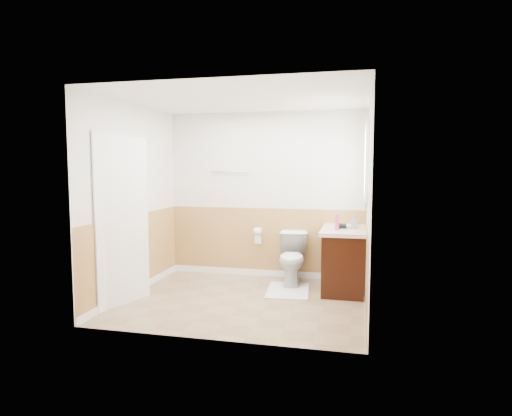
% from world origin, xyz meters
% --- Properties ---
extents(floor, '(3.00, 3.00, 0.00)m').
position_xyz_m(floor, '(0.00, 0.00, 0.00)').
color(floor, '#8C7051').
rests_on(floor, ground).
extents(ceiling, '(3.00, 3.00, 0.00)m').
position_xyz_m(ceiling, '(0.00, 0.00, 2.50)').
color(ceiling, white).
rests_on(ceiling, floor).
extents(wall_back, '(3.00, 0.00, 3.00)m').
position_xyz_m(wall_back, '(0.00, 1.30, 1.25)').
color(wall_back, silver).
rests_on(wall_back, floor).
extents(wall_front, '(3.00, 0.00, 3.00)m').
position_xyz_m(wall_front, '(0.00, -1.30, 1.25)').
color(wall_front, silver).
rests_on(wall_front, floor).
extents(wall_left, '(0.00, 3.00, 3.00)m').
position_xyz_m(wall_left, '(-1.50, 0.00, 1.25)').
color(wall_left, silver).
rests_on(wall_left, floor).
extents(wall_right, '(0.00, 3.00, 3.00)m').
position_xyz_m(wall_right, '(1.50, 0.00, 1.25)').
color(wall_right, silver).
rests_on(wall_right, floor).
extents(wainscot_back, '(3.00, 0.00, 3.00)m').
position_xyz_m(wainscot_back, '(0.00, 1.29, 0.50)').
color(wainscot_back, '#B08546').
rests_on(wainscot_back, floor).
extents(wainscot_front, '(3.00, 0.00, 3.00)m').
position_xyz_m(wainscot_front, '(0.00, -1.29, 0.50)').
color(wainscot_front, '#B08546').
rests_on(wainscot_front, floor).
extents(wainscot_left, '(0.00, 2.60, 2.60)m').
position_xyz_m(wainscot_left, '(-1.49, 0.00, 0.50)').
color(wainscot_left, '#B08546').
rests_on(wainscot_left, floor).
extents(wainscot_right, '(0.00, 2.60, 2.60)m').
position_xyz_m(wainscot_right, '(1.49, 0.00, 0.50)').
color(wainscot_right, '#B08546').
rests_on(wainscot_right, floor).
extents(toilet, '(0.48, 0.76, 0.74)m').
position_xyz_m(toilet, '(0.48, 0.91, 0.37)').
color(toilet, white).
rests_on(toilet, floor).
extents(bath_mat, '(0.62, 0.85, 0.02)m').
position_xyz_m(bath_mat, '(0.48, 0.53, 0.01)').
color(bath_mat, silver).
rests_on(bath_mat, floor).
extents(vanity_cabinet, '(0.55, 1.10, 0.80)m').
position_xyz_m(vanity_cabinet, '(1.21, 0.83, 0.40)').
color(vanity_cabinet, black).
rests_on(vanity_cabinet, floor).
extents(vanity_knob_left, '(0.03, 0.03, 0.03)m').
position_xyz_m(vanity_knob_left, '(0.91, 0.73, 0.55)').
color(vanity_knob_left, silver).
rests_on(vanity_knob_left, vanity_cabinet).
extents(vanity_knob_right, '(0.03, 0.03, 0.03)m').
position_xyz_m(vanity_knob_right, '(0.91, 0.93, 0.55)').
color(vanity_knob_right, silver).
rests_on(vanity_knob_right, vanity_cabinet).
extents(countertop, '(0.60, 1.15, 0.05)m').
position_xyz_m(countertop, '(1.20, 0.83, 0.83)').
color(countertop, silver).
rests_on(countertop, vanity_cabinet).
extents(sink_basin, '(0.36, 0.36, 0.02)m').
position_xyz_m(sink_basin, '(1.21, 0.98, 0.86)').
color(sink_basin, white).
rests_on(sink_basin, countertop).
extents(faucet, '(0.02, 0.02, 0.14)m').
position_xyz_m(faucet, '(1.39, 0.98, 0.92)').
color(faucet, white).
rests_on(faucet, countertop).
extents(lotion_bottle, '(0.05, 0.05, 0.22)m').
position_xyz_m(lotion_bottle, '(1.11, 0.57, 0.96)').
color(lotion_bottle, '#C53378').
rests_on(lotion_bottle, countertop).
extents(soap_dispenser, '(0.09, 0.09, 0.18)m').
position_xyz_m(soap_dispenser, '(1.33, 0.77, 0.94)').
color(soap_dispenser, gray).
rests_on(soap_dispenser, countertop).
extents(hair_dryer_body, '(0.14, 0.07, 0.07)m').
position_xyz_m(hair_dryer_body, '(1.16, 0.75, 0.89)').
color(hair_dryer_body, black).
rests_on(hair_dryer_body, countertop).
extents(hair_dryer_handle, '(0.03, 0.03, 0.07)m').
position_xyz_m(hair_dryer_handle, '(1.13, 0.68, 0.86)').
color(hair_dryer_handle, black).
rests_on(hair_dryer_handle, countertop).
extents(mirror_panel, '(0.02, 0.35, 0.90)m').
position_xyz_m(mirror_panel, '(1.48, 1.10, 1.55)').
color(mirror_panel, silver).
rests_on(mirror_panel, wall_right).
extents(window_frame, '(0.04, 0.80, 1.00)m').
position_xyz_m(window_frame, '(1.47, 0.59, 1.75)').
color(window_frame, white).
rests_on(window_frame, wall_right).
extents(window_glass, '(0.01, 0.70, 0.90)m').
position_xyz_m(window_glass, '(1.49, 0.59, 1.75)').
color(window_glass, white).
rests_on(window_glass, wall_right).
extents(door, '(0.29, 0.78, 2.04)m').
position_xyz_m(door, '(-1.40, -0.45, 1.02)').
color(door, white).
rests_on(door, wall_left).
extents(door_frame, '(0.02, 0.92, 2.10)m').
position_xyz_m(door_frame, '(-1.48, -0.45, 1.03)').
color(door_frame, white).
rests_on(door_frame, wall_left).
extents(door_knob, '(0.06, 0.06, 0.06)m').
position_xyz_m(door_knob, '(-1.34, -0.12, 0.95)').
color(door_knob, silver).
rests_on(door_knob, door).
extents(towel_bar, '(0.62, 0.02, 0.02)m').
position_xyz_m(towel_bar, '(-0.55, 1.25, 1.60)').
color(towel_bar, silver).
rests_on(towel_bar, wall_back).
extents(tp_holder_bar, '(0.14, 0.02, 0.02)m').
position_xyz_m(tp_holder_bar, '(-0.10, 1.23, 0.70)').
color(tp_holder_bar, silver).
rests_on(tp_holder_bar, wall_back).
extents(tp_roll, '(0.10, 0.11, 0.11)m').
position_xyz_m(tp_roll, '(-0.10, 1.23, 0.70)').
color(tp_roll, white).
rests_on(tp_roll, tp_holder_bar).
extents(tp_sheet, '(0.10, 0.01, 0.16)m').
position_xyz_m(tp_sheet, '(-0.10, 1.23, 0.59)').
color(tp_sheet, white).
rests_on(tp_sheet, tp_roll).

